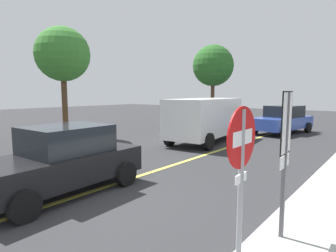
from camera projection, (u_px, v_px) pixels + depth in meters
ground_plane at (81, 195)px, 6.89m from camera, size 80.00×80.00×0.00m
lane_marking_centre at (160, 169)px, 9.20m from camera, size 28.00×0.16×0.01m
stop_sign at (241, 167)px, 3.41m from camera, size 0.76×0.07×2.34m
speed_limit_sign at (286, 139)px, 4.42m from camera, size 0.54×0.06×2.52m
white_van at (205, 117)px, 14.18m from camera, size 5.40×2.75×2.20m
car_black_crossing at (62, 160)px, 7.00m from camera, size 4.07×2.15×1.67m
car_blue_mid_road at (283, 120)px, 17.35m from camera, size 4.77×2.71×1.70m
tree_centre_verge at (63, 55)px, 14.85m from camera, size 2.86×2.86×5.95m
tree_right_verge at (213, 66)px, 21.85m from camera, size 3.18×3.18×6.18m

